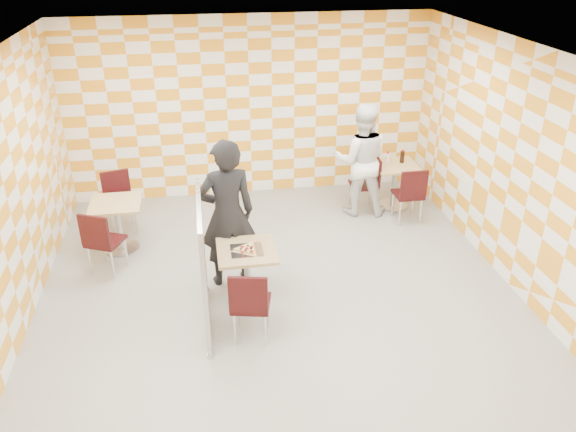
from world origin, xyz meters
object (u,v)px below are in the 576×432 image
object	(u,v)px
main_table	(247,267)
chair_empty_near	(101,238)
second_table	(394,178)
chair_second_front	(410,191)
partition	(203,264)
soda_bottle	(402,157)
sport_bottle	(387,158)
chair_main_front	(250,302)
chair_empty_far	(118,196)
man_dark	(227,214)
chair_second_side	(369,179)
man_white	(361,160)
empty_table	(118,218)

from	to	relation	value
main_table	chair_empty_near	xyz separation A→B (m)	(-1.83, 0.95, 0.04)
second_table	chair_empty_near	xyz separation A→B (m)	(-4.48, -1.36, 0.04)
chair_second_front	chair_empty_near	xyz separation A→B (m)	(-4.53, -0.75, 0.00)
partition	soda_bottle	size ratio (longest dim) A/B	6.74
main_table	partition	xyz separation A→B (m)	(-0.52, -0.31, 0.28)
chair_second_front	sport_bottle	distance (m)	0.78
chair_main_front	partition	xyz separation A→B (m)	(-0.47, 0.45, 0.25)
main_table	chair_main_front	bearing A→B (deg)	-93.56
partition	soda_bottle	bearing A→B (deg)	39.25
chair_empty_far	second_table	bearing A→B (deg)	0.83
partition	man_dark	xyz separation A→B (m)	(0.33, 0.82, 0.19)
main_table	chair_second_side	world-z (taller)	chair_second_side
man_dark	man_white	xyz separation A→B (m)	(2.22, 1.70, -0.07)
chair_second_side	soda_bottle	distance (m)	0.66
chair_empty_far	man_dark	bearing A→B (deg)	-48.18
chair_main_front	soda_bottle	bearing A→B (deg)	48.05
soda_bottle	chair_second_side	bearing A→B (deg)	-167.47
empty_table	chair_empty_far	distance (m)	0.66
second_table	partition	distance (m)	4.12
main_table	man_dark	size ratio (longest dim) A/B	0.38
soda_bottle	empty_table	bearing A→B (deg)	-169.95
second_table	chair_main_front	size ratio (longest dim) A/B	0.81
chair_second_side	man_dark	bearing A→B (deg)	-143.99
chair_empty_near	man_dark	xyz separation A→B (m)	(1.64, -0.43, 0.44)
chair_empty_far	chair_main_front	bearing A→B (deg)	-60.72
partition	second_table	bearing A→B (deg)	39.58
main_table	chair_second_side	size ratio (longest dim) A/B	0.81
chair_main_front	chair_second_front	size ratio (longest dim) A/B	1.00
chair_second_front	partition	world-z (taller)	partition
empty_table	chair_main_front	size ratio (longest dim) A/B	0.81
main_table	chair_second_side	xyz separation A→B (m)	(2.21, 2.25, 0.04)
chair_second_side	chair_empty_far	world-z (taller)	same
second_table	man_dark	world-z (taller)	man_dark
main_table	empty_table	size ratio (longest dim) A/B	1.00
chair_empty_near	second_table	bearing A→B (deg)	16.90
main_table	chair_second_front	xyz separation A→B (m)	(2.70, 1.70, 0.04)
second_table	chair_second_front	bearing A→B (deg)	-85.68
second_table	chair_empty_far	world-z (taller)	chair_empty_far
chair_second_side	partition	size ratio (longest dim) A/B	0.60
chair_second_front	man_white	bearing A→B (deg)	142.45
chair_main_front	partition	size ratio (longest dim) A/B	0.60
main_table	chair_empty_far	distance (m)	2.84
empty_table	partition	distance (m)	2.25
partition	man_white	xyz separation A→B (m)	(2.55, 2.52, 0.12)
man_dark	man_white	distance (m)	2.79
main_table	chair_empty_far	xyz separation A→B (m)	(-1.73, 2.24, 0.04)
chair_second_side	chair_empty_near	distance (m)	4.24
chair_main_front	chair_second_side	world-z (taller)	same
man_dark	man_white	world-z (taller)	man_dark
chair_empty_near	main_table	bearing A→B (deg)	-27.35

